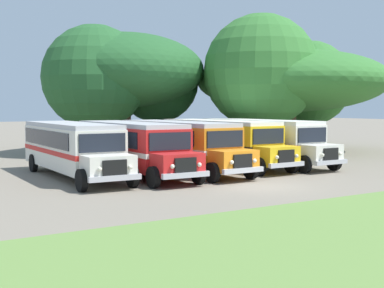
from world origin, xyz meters
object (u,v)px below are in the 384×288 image
(parked_bus_slot_0, at_px, (72,147))
(parked_bus_slot_2, at_px, (179,143))
(parked_bus_slot_4, at_px, (262,139))
(parked_bus_slot_1, at_px, (132,145))
(parked_bus_slot_3, at_px, (221,141))
(broad_shade_tree, at_px, (121,75))
(secondary_tree, at_px, (281,80))

(parked_bus_slot_0, relative_size, parked_bus_slot_2, 1.00)
(parked_bus_slot_2, relative_size, parked_bus_slot_4, 1.00)
(parked_bus_slot_1, bearing_deg, parked_bus_slot_4, 93.44)
(parked_bus_slot_0, bearing_deg, parked_bus_slot_3, 91.78)
(broad_shade_tree, bearing_deg, parked_bus_slot_3, -86.16)
(parked_bus_slot_0, relative_size, parked_bus_slot_3, 1.00)
(parked_bus_slot_4, bearing_deg, parked_bus_slot_1, -88.58)
(parked_bus_slot_0, distance_m, parked_bus_slot_4, 12.44)
(parked_bus_slot_0, xyz_separation_m, parked_bus_slot_1, (3.03, -0.76, 0.00))
(parked_bus_slot_2, distance_m, broad_shade_tree, 14.36)
(parked_bus_slot_3, bearing_deg, parked_bus_slot_0, -91.32)
(secondary_tree, bearing_deg, parked_bus_slot_0, -160.38)
(parked_bus_slot_0, xyz_separation_m, broad_shade_tree, (8.64, 12.62, 4.57))
(parked_bus_slot_1, bearing_deg, parked_bus_slot_2, 91.57)
(parked_bus_slot_1, relative_size, parked_bus_slot_4, 1.00)
(parked_bus_slot_2, height_order, secondary_tree, secondary_tree)
(parked_bus_slot_1, xyz_separation_m, broad_shade_tree, (5.60, 13.39, 4.57))
(parked_bus_slot_2, distance_m, parked_bus_slot_3, 3.52)
(secondary_tree, bearing_deg, parked_bus_slot_1, -155.31)
(parked_bus_slot_3, bearing_deg, parked_bus_slot_2, -79.04)
(parked_bus_slot_4, bearing_deg, parked_bus_slot_2, -87.69)
(parked_bus_slot_0, height_order, parked_bus_slot_4, same)
(parked_bus_slot_0, relative_size, broad_shade_tree, 0.77)
(parked_bus_slot_3, height_order, secondary_tree, secondary_tree)
(parked_bus_slot_1, distance_m, parked_bus_slot_4, 9.40)
(parked_bus_slot_1, bearing_deg, secondary_tree, 115.84)
(parked_bus_slot_1, xyz_separation_m, parked_bus_slot_3, (6.45, 0.77, 0.00))
(parked_bus_slot_0, bearing_deg, secondary_tree, 111.35)
(parked_bus_slot_1, xyz_separation_m, secondary_tree, (17.89, 8.22, 4.33))
(broad_shade_tree, bearing_deg, parked_bus_slot_2, -100.97)
(broad_shade_tree, relative_size, secondary_tree, 0.84)
(parked_bus_slot_1, distance_m, parked_bus_slot_2, 3.01)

